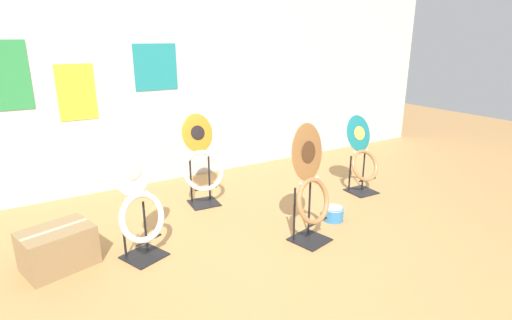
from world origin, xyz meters
The scene contains 8 objects.
ground_plane centered at (0.00, 0.00, 0.00)m, with size 14.00×14.00×0.00m, color #B7844C.
wall_back centered at (0.00, 2.50, 1.30)m, with size 8.00×0.07×2.60m.
toilet_seat_display_orange_sun centered at (-0.01, 1.62, 0.43)m, with size 0.43×0.35×0.90m.
toilet_seat_display_woodgrain centered at (0.43, 0.45, 0.47)m, with size 0.42×0.34×0.98m.
toilet_seat_display_white_plain centered at (-0.82, 0.89, 0.40)m, with size 0.42×0.36×0.90m.
toilet_seat_display_teal_sax centered at (1.60, 1.03, 0.40)m, with size 0.36×0.33×0.82m.
paint_can centered at (0.86, 0.63, 0.07)m, with size 0.19×0.19×0.13m.
storage_box centered at (-1.39, 1.07, 0.15)m, with size 0.55×0.46×0.30m.
Camera 1 is at (-1.49, -1.88, 1.62)m, focal length 28.00 mm.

